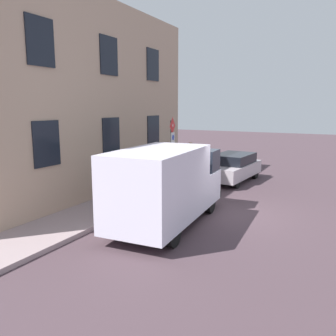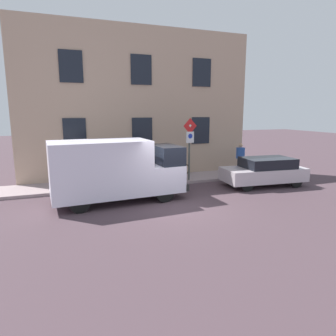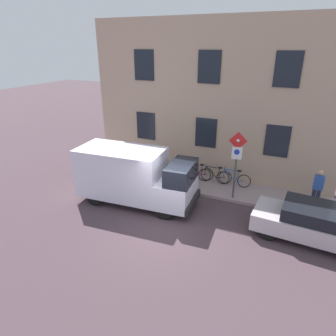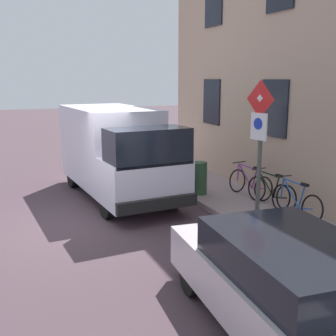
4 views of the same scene
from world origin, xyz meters
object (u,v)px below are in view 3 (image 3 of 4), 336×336
delivery_van (134,175)px  bicycle_blue (233,179)px  litter_bin (175,177)px  bicycle_black (215,175)px  sign_post_stacked (237,156)px  bicycle_purple (197,172)px  parked_hatchback (313,222)px  pedestrian (318,187)px

delivery_van → bicycle_blue: (3.21, -3.82, -0.82)m
bicycle_blue → litter_bin: (-1.16, 2.69, 0.08)m
bicycle_black → litter_bin: (-1.16, 1.73, 0.08)m
sign_post_stacked → bicycle_purple: (1.29, 2.19, -1.67)m
bicycle_purple → bicycle_blue: bearing=171.8°
parked_hatchback → pedestrian: size_ratio=2.40×
sign_post_stacked → parked_hatchback: (-1.77, -3.26, -1.45)m
sign_post_stacked → litter_bin: size_ratio=3.37×
delivery_van → bicycle_purple: 3.83m
delivery_van → bicycle_blue: size_ratio=3.18×
parked_hatchback → bicycle_purple: (3.06, 5.45, -0.22)m
sign_post_stacked → litter_bin: (0.14, 2.96, -1.60)m
bicycle_blue → bicycle_black: (-0.00, 0.96, 0.00)m
sign_post_stacked → bicycle_black: sign_post_stacked is taller
delivery_van → litter_bin: 2.46m
delivery_van → bicycle_black: size_ratio=3.19×
sign_post_stacked → pedestrian: size_ratio=1.76×
delivery_van → bicycle_black: (3.21, -2.86, -0.82)m
bicycle_blue → litter_bin: size_ratio=1.90×
bicycle_purple → litter_bin: size_ratio=1.91×
bicycle_black → delivery_van: bearing=40.5°
bicycle_blue → litter_bin: bearing=21.2°
bicycle_black → pedestrian: bearing=164.2°
bicycle_blue → pedestrian: (-0.66, -3.70, 0.56)m
sign_post_stacked → delivery_van: (-1.92, 4.10, -0.85)m
delivery_van → bicycle_blue: delivery_van is taller
sign_post_stacked → parked_hatchback: bearing=-118.5°
parked_hatchback → pedestrian: bearing=-89.5°
sign_post_stacked → bicycle_purple: 3.04m
bicycle_black → pedestrian: size_ratio=0.99×
delivery_van → parked_hatchback: bearing=-2.5°
bicycle_blue → bicycle_black: same height
delivery_van → bicycle_black: delivery_van is taller
sign_post_stacked → bicycle_blue: size_ratio=1.77×
sign_post_stacked → bicycle_black: bearing=43.6°
sign_post_stacked → pedestrian: (0.64, -3.43, -1.11)m
parked_hatchback → litter_bin: (1.91, 6.22, -0.14)m
pedestrian → parked_hatchback: bearing=178.7°
litter_bin → pedestrian: bearing=-85.5°
bicycle_purple → litter_bin: bearing=48.0°
sign_post_stacked → delivery_van: size_ratio=0.56×
bicycle_blue → bicycle_purple: 1.91m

